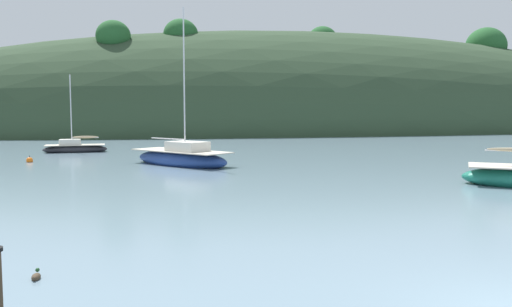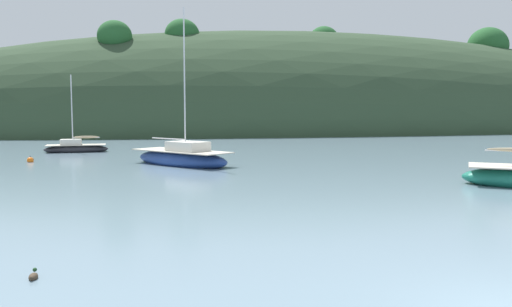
# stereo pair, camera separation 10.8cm
# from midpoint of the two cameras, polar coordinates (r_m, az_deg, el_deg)

# --- Properties ---
(far_shoreline_hill) EXTENTS (150.00, 36.00, 33.52)m
(far_shoreline_hill) POSITION_cam_midpoint_polar(r_m,az_deg,el_deg) (85.89, 7.64, 2.52)
(far_shoreline_hill) COLOR #2D422B
(far_shoreline_hill) RESTS_ON ground
(sailboat_black_sloop) EXTENTS (5.23, 1.88, 6.67)m
(sailboat_black_sloop) POSITION_cam_midpoint_polar(r_m,az_deg,el_deg) (46.02, -19.25, 0.57)
(sailboat_black_sloop) COLOR #232328
(sailboat_black_sloop) RESTS_ON ground
(sailboat_blue_center) EXTENTS (6.77, 7.85, 10.32)m
(sailboat_blue_center) POSITION_cam_midpoint_polar(r_m,az_deg,el_deg) (33.81, -8.11, -0.48)
(sailboat_blue_center) COLOR navy
(sailboat_blue_center) RESTS_ON ground
(mooring_buoy_channel) EXTENTS (0.44, 0.44, 0.54)m
(mooring_buoy_channel) POSITION_cam_midpoint_polar(r_m,az_deg,el_deg) (38.47, -23.62, -0.70)
(mooring_buoy_channel) COLOR orange
(mooring_buoy_channel) RESTS_ON ground
(duck_lone_right) EXTENTS (0.20, 0.43, 0.24)m
(duck_lone_right) POSITION_cam_midpoint_polar(r_m,az_deg,el_deg) (12.26, -23.18, -12.39)
(duck_lone_right) COLOR #473828
(duck_lone_right) RESTS_ON ground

